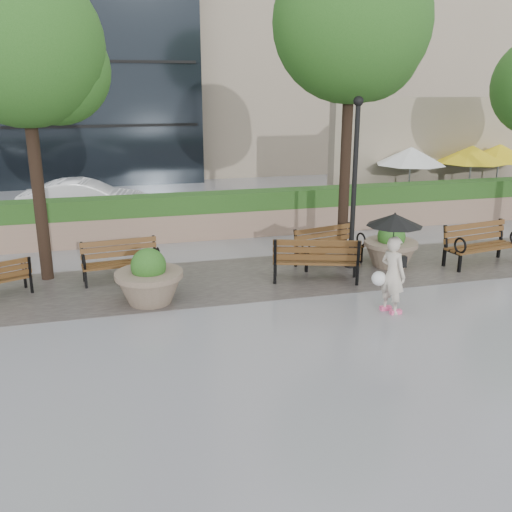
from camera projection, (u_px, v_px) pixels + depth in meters
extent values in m
plane|color=gray|center=(306.00, 325.00, 10.91)|extent=(100.00, 100.00, 0.00)
cube|color=#383330|center=(264.00, 276.00, 13.69)|extent=(28.00, 3.20, 0.01)
cube|color=#91755E|center=(228.00, 223.00, 17.28)|extent=(24.00, 0.80, 0.80)
cube|color=#254918|center=(228.00, 201.00, 17.09)|extent=(24.00, 0.75, 0.55)
cube|color=tan|center=(452.00, 151.00, 21.93)|extent=(10.00, 0.60, 4.00)
cube|color=#254918|center=(471.00, 202.00, 20.22)|extent=(8.00, 0.50, 0.90)
cube|color=black|center=(206.00, 209.00, 21.10)|extent=(40.00, 7.00, 0.00)
torus|color=black|center=(24.00, 266.00, 12.74)|extent=(0.17, 0.31, 0.32)
cube|color=brown|center=(121.00, 264.00, 13.25)|extent=(1.81, 0.71, 0.05)
cube|color=brown|center=(119.00, 248.00, 13.41)|extent=(1.77, 0.30, 0.41)
cube|color=black|center=(122.00, 272.00, 13.33)|extent=(1.82, 0.81, 0.45)
torus|color=black|center=(84.00, 262.00, 12.75)|extent=(0.09, 0.37, 0.36)
torus|color=black|center=(158.00, 255.00, 13.32)|extent=(0.09, 0.37, 0.36)
cube|color=brown|center=(316.00, 261.00, 13.29)|extent=(2.08, 1.19, 0.06)
cube|color=brown|center=(317.00, 250.00, 12.90)|extent=(1.94, 0.75, 0.47)
cube|color=black|center=(315.00, 270.00, 13.33)|extent=(2.11, 1.29, 0.51)
torus|color=black|center=(356.00, 251.00, 13.38)|extent=(0.18, 0.41, 0.41)
torus|color=black|center=(276.00, 249.00, 13.47)|extent=(0.18, 0.41, 0.41)
cube|color=brown|center=(330.00, 249.00, 14.46)|extent=(1.85, 0.92, 0.05)
cube|color=brown|center=(324.00, 235.00, 14.60)|extent=(1.76, 0.52, 0.42)
cube|color=black|center=(329.00, 256.00, 14.54)|extent=(1.87, 1.02, 0.45)
torus|color=black|center=(306.00, 248.00, 13.88)|extent=(0.13, 0.37, 0.37)
torus|color=black|center=(361.00, 239.00, 14.63)|extent=(0.13, 0.37, 0.37)
cube|color=brown|center=(482.00, 247.00, 14.43)|extent=(2.03, 0.89, 0.05)
cube|color=brown|center=(475.00, 231.00, 14.60)|extent=(1.96, 0.44, 0.46)
cube|color=black|center=(480.00, 255.00, 14.52)|extent=(2.05, 1.00, 0.50)
torus|color=black|center=(460.00, 246.00, 13.84)|extent=(0.12, 0.41, 0.40)
cylinder|color=#7F6B56|center=(149.00, 274.00, 11.87)|extent=(1.42, 1.42, 0.11)
sphere|color=#194915|center=(148.00, 266.00, 11.81)|extent=(0.73, 0.73, 0.73)
cylinder|color=#7F6B56|center=(391.00, 243.00, 14.33)|extent=(1.34, 1.34, 0.11)
sphere|color=#194915|center=(391.00, 236.00, 14.27)|extent=(0.69, 0.69, 0.69)
cylinder|color=black|center=(354.00, 189.00, 13.83)|extent=(0.12, 0.12, 4.01)
cylinder|color=black|center=(350.00, 261.00, 14.37)|extent=(0.28, 0.28, 0.30)
sphere|color=black|center=(358.00, 101.00, 13.24)|extent=(0.24, 0.24, 0.24)
cylinder|color=black|center=(37.00, 177.00, 12.85)|extent=(0.28, 0.28, 4.87)
sphere|color=#194915|center=(22.00, 45.00, 12.05)|extent=(3.44, 3.44, 3.44)
sphere|color=#194915|center=(55.00, 70.00, 12.61)|extent=(2.41, 2.41, 2.41)
cylinder|color=black|center=(346.00, 151.00, 15.00)|extent=(0.28, 0.28, 5.51)
sphere|color=#194915|center=(352.00, 22.00, 14.10)|extent=(3.95, 3.95, 3.95)
sphere|color=#194915|center=(367.00, 47.00, 14.68)|extent=(2.76, 2.76, 2.76)
cylinder|color=black|center=(407.00, 210.00, 20.81)|extent=(0.40, 0.40, 0.10)
cylinder|color=#99999E|center=(409.00, 181.00, 20.51)|extent=(0.06, 0.06, 2.20)
cone|color=white|center=(411.00, 156.00, 20.25)|extent=(2.50, 2.50, 0.60)
cylinder|color=black|center=(466.00, 207.00, 21.31)|extent=(0.40, 0.40, 0.10)
cylinder|color=#99999E|center=(469.00, 179.00, 21.00)|extent=(0.06, 0.06, 2.20)
cone|color=yellow|center=(472.00, 154.00, 20.75)|extent=(2.50, 2.50, 0.60)
cylinder|color=black|center=(493.00, 204.00, 21.80)|extent=(0.40, 0.40, 0.10)
cylinder|color=#99999E|center=(497.00, 177.00, 21.50)|extent=(0.06, 0.06, 2.20)
cone|color=yellow|center=(500.00, 153.00, 21.24)|extent=(2.50, 2.50, 0.60)
imported|color=white|center=(85.00, 200.00, 19.22)|extent=(4.34, 1.96, 1.38)
imported|color=beige|center=(393.00, 272.00, 11.32)|extent=(0.62, 0.73, 1.69)
cube|color=#F2598C|center=(386.00, 308.00, 11.64)|extent=(0.19, 0.26, 0.08)
cube|color=#F2598C|center=(396.00, 312.00, 11.45)|extent=(0.19, 0.26, 0.08)
cube|color=black|center=(399.00, 262.00, 11.44)|extent=(0.22, 0.33, 0.23)
sphere|color=white|center=(379.00, 278.00, 11.45)|extent=(0.30, 0.30, 0.30)
cylinder|color=black|center=(393.00, 241.00, 11.18)|extent=(0.02, 0.02, 0.90)
cone|color=black|center=(395.00, 220.00, 11.06)|extent=(1.10, 1.10, 0.23)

